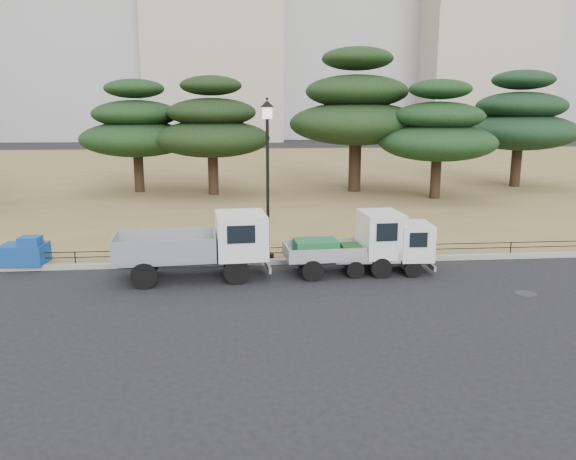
{
  "coord_description": "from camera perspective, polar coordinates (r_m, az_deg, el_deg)",
  "views": [
    {
      "loc": [
        -1.63,
        -15.73,
        5.12
      ],
      "look_at": [
        0.0,
        2.0,
        1.3
      ],
      "focal_mm": 35.0,
      "sensor_mm": 36.0,
      "label": 1
    }
  ],
  "objects": [
    {
      "name": "pipe_fence",
      "position": [
        19.13,
        -0.21,
        -2.05
      ],
      "size": [
        38.0,
        0.04,
        0.4
      ],
      "color": "black",
      "rests_on": "lawn"
    },
    {
      "name": "tarp_pile",
      "position": [
        20.39,
        -25.18,
        -2.1
      ],
      "size": [
        1.45,
        1.09,
        0.93
      ],
      "rotation": [
        0.0,
        0.0,
        -0.05
      ],
      "color": "#124192",
      "rests_on": "lawn"
    },
    {
      "name": "ground",
      "position": [
        16.62,
        0.63,
        -5.83
      ],
      "size": [
        220.0,
        220.0,
        0.0
      ],
      "primitive_type": "plane",
      "color": "black"
    },
    {
      "name": "truck_large",
      "position": [
        17.45,
        -8.78,
        -1.32
      ],
      "size": [
        4.7,
        2.16,
        2.0
      ],
      "rotation": [
        0.0,
        0.0,
        0.08
      ],
      "color": "black",
      "rests_on": "ground"
    },
    {
      "name": "lawn",
      "position": [
        46.63,
        -3.23,
        5.87
      ],
      "size": [
        120.0,
        56.0,
        0.15
      ],
      "primitive_type": "cube",
      "color": "olive",
      "rests_on": "ground"
    },
    {
      "name": "truck_kei_rear",
      "position": [
        18.2,
        10.32,
        -1.82
      ],
      "size": [
        3.11,
        1.42,
        1.61
      ],
      "rotation": [
        0.0,
        0.0,
        -0.03
      ],
      "color": "black",
      "rests_on": "ground"
    },
    {
      "name": "manhole",
      "position": [
        17.42,
        22.99,
        -5.96
      ],
      "size": [
        0.6,
        0.6,
        0.01
      ],
      "primitive_type": "cylinder",
      "color": "#2D2D30",
      "rests_on": "ground"
    },
    {
      "name": "pine_east_far",
      "position": [
        39.99,
        22.49,
        10.27
      ],
      "size": [
        7.44,
        7.44,
        7.48
      ],
      "color": "black",
      "rests_on": "lawn"
    },
    {
      "name": "pine_east_near",
      "position": [
        33.03,
        15.01,
        9.73
      ],
      "size": [
        6.57,
        6.57,
        6.64
      ],
      "color": "black",
      "rests_on": "lawn"
    },
    {
      "name": "curb",
      "position": [
        19.08,
        -0.16,
        -3.21
      ],
      "size": [
        120.0,
        0.25,
        0.16
      ],
      "primitive_type": "cube",
      "color": "gray",
      "rests_on": "ground"
    },
    {
      "name": "pine_center_left",
      "position": [
        33.71,
        -7.74,
        10.35
      ],
      "size": [
        6.81,
        6.81,
        6.92
      ],
      "color": "black",
      "rests_on": "lawn"
    },
    {
      "name": "pine_west_near",
      "position": [
        35.75,
        -15.15,
        10.0
      ],
      "size": [
        6.79,
        6.79,
        6.79
      ],
      "color": "black",
      "rests_on": "lawn"
    },
    {
      "name": "truck_kei_front",
      "position": [
        17.96,
        6.6,
        -1.33
      ],
      "size": [
        3.77,
        1.8,
        1.95
      ],
      "rotation": [
        0.0,
        0.0,
        0.06
      ],
      "color": "black",
      "rests_on": "ground"
    },
    {
      "name": "street_lamp",
      "position": [
        18.71,
        -2.1,
        7.8
      ],
      "size": [
        0.47,
        0.47,
        5.28
      ],
      "color": "black",
      "rests_on": "lawn"
    },
    {
      "name": "pine_center_right",
      "position": [
        35.03,
        6.94,
        12.08
      ],
      "size": [
        8.15,
        8.15,
        8.65
      ],
      "color": "black",
      "rests_on": "lawn"
    }
  ]
}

